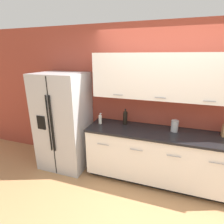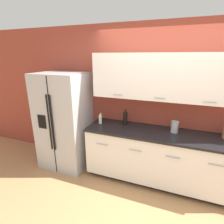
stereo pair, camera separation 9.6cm
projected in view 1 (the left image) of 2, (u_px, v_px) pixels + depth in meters
name	position (u px, v px, depth m)	size (l,w,h in m)	color
ground_plane	(157.00, 216.00, 2.38)	(14.00, 14.00, 0.00)	#B27F51
wall_back	(167.00, 97.00, 2.89)	(10.00, 0.39, 2.60)	#993D2D
counter_unit	(155.00, 156.00, 2.95)	(2.30, 0.64, 0.92)	black
refrigerator	(64.00, 122.00, 3.29)	(0.87, 0.76, 1.80)	#B2B2B5
wine_bottle	(125.00, 117.00, 3.07)	(0.08, 0.08, 0.28)	black
soap_dispenser	(100.00, 119.00, 3.11)	(0.06, 0.06, 0.20)	silver
steel_canister	(174.00, 126.00, 2.79)	(0.12, 0.12, 0.20)	#A3A3A5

